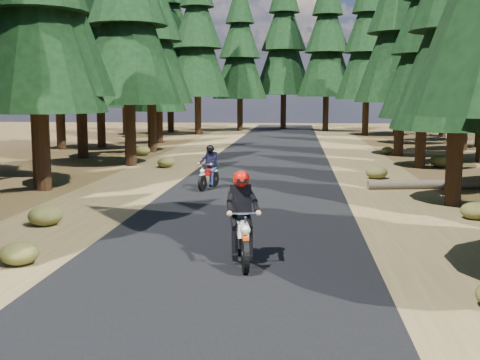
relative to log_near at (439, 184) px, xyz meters
name	(u,v)px	position (x,y,z in m)	size (l,w,h in m)	color
ground	(234,235)	(-6.40, -7.80, -0.16)	(120.00, 120.00, 0.00)	#473719
road	(251,199)	(-6.40, -2.80, -0.15)	(6.00, 100.00, 0.01)	black
shoulder_l	(109,197)	(-11.00, -2.80, -0.16)	(3.20, 100.00, 0.01)	brown
shoulder_r	(399,202)	(-1.80, -2.80, -0.16)	(3.20, 100.00, 0.01)	brown
pine_forest	(273,12)	(-6.42, 13.25, 7.73)	(34.59, 55.08, 16.32)	black
log_near	(439,184)	(0.00, 0.00, 0.00)	(0.32, 0.32, 5.05)	#4C4233
understory_shrubs	(300,182)	(-4.86, -0.49, 0.09)	(15.95, 29.28, 0.59)	#474C1E
rider_lead	(242,234)	(-5.99, -10.18, 0.44)	(0.96, 2.08, 1.79)	silver
rider_follow	(209,175)	(-8.03, -0.85, 0.36)	(0.93, 1.79, 1.53)	#9A0E0A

